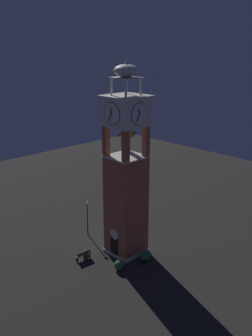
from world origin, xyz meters
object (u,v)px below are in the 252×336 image
(lamp_post, at_px, (87,212))
(clock_tower, at_px, (126,179))
(park_bench, at_px, (83,255))
(trash_bin, at_px, (85,255))

(lamp_post, bearing_deg, clock_tower, 5.91)
(park_bench, distance_m, trash_bin, 0.25)
(clock_tower, xyz_separation_m, trash_bin, (-1.78, -4.03, -7.68))
(clock_tower, height_order, park_bench, clock_tower)
(lamp_post, xyz_separation_m, trash_bin, (3.90, -3.45, -2.46))
(park_bench, height_order, trash_bin, park_bench)
(park_bench, relative_size, lamp_post, 0.39)
(clock_tower, relative_size, lamp_post, 4.68)
(park_bench, bearing_deg, clock_tower, 66.51)
(trash_bin, bearing_deg, lamp_post, 138.56)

